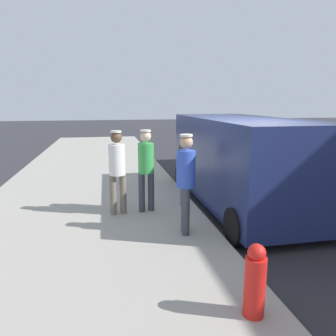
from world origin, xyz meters
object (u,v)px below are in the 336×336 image
(parking_meter_near, at_px, (181,162))
(pedestrian_in_green, at_px, (146,165))
(fire_hydrant, at_px, (255,281))
(pedestrian_in_white, at_px, (117,167))
(parked_van, at_px, (240,160))
(pedestrian_in_blue, at_px, (186,177))

(parking_meter_near, height_order, pedestrian_in_green, pedestrian_in_green)
(parking_meter_near, xyz_separation_m, fire_hydrant, (0.10, 3.95, -0.61))
(pedestrian_in_white, bearing_deg, fire_hydrant, 110.21)
(parking_meter_near, distance_m, parked_van, 1.51)
(pedestrian_in_white, distance_m, fire_hydrant, 3.94)
(parking_meter_near, height_order, pedestrian_in_blue, pedestrian_in_blue)
(parking_meter_near, relative_size, pedestrian_in_green, 0.85)
(parking_meter_near, distance_m, pedestrian_in_white, 1.48)
(parking_meter_near, bearing_deg, parked_van, -174.91)
(parking_meter_near, height_order, pedestrian_in_white, pedestrian_in_white)
(pedestrian_in_white, distance_m, pedestrian_in_green, 0.62)
(parking_meter_near, bearing_deg, pedestrian_in_blue, 79.62)
(pedestrian_in_green, xyz_separation_m, fire_hydrant, (-0.73, 3.72, -0.62))
(pedestrian_in_green, bearing_deg, pedestrian_in_blue, 112.35)
(pedestrian_in_blue, bearing_deg, fire_hydrant, 94.39)
(parked_van, distance_m, fire_hydrant, 4.42)
(pedestrian_in_white, xyz_separation_m, pedestrian_in_blue, (-1.16, 1.26, 0.02))
(pedestrian_in_green, bearing_deg, parking_meter_near, -164.67)
(parking_meter_near, relative_size, fire_hydrant, 1.77)
(pedestrian_in_green, relative_size, fire_hydrant, 2.08)
(fire_hydrant, bearing_deg, pedestrian_in_green, -78.93)
(parking_meter_near, distance_m, pedestrian_in_blue, 1.58)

